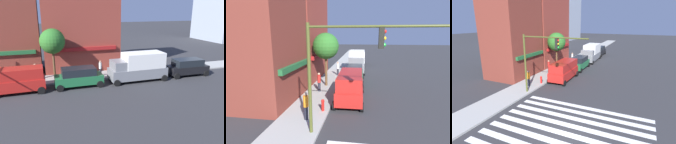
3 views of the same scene
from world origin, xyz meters
TOP-DOWN VIEW (x-y plane):
  - storefront_row at (13.95, 11.50)m, footprint 15.85×5.30m
  - traffic_signal at (4.65, 4.77)m, footprint 0.32×6.44m
  - van_red at (10.08, 4.70)m, footprint 5.04×2.22m
  - suv_green at (15.78, 4.70)m, footprint 4.72×2.12m
  - box_truck_grey at (22.22, 4.70)m, footprint 6.23×2.42m
  - suv_black at (28.42, 4.70)m, footprint 4.72×2.12m
  - pedestrian_white_shirt at (18.60, 7.03)m, footprint 0.32×0.32m
  - pedestrian_orange_vest at (6.02, 7.14)m, footprint 0.32×0.32m
  - pedestrian_red_jacket at (11.62, 7.75)m, footprint 0.32×0.32m
  - fire_hydrant at (7.41, 6.40)m, footprint 0.24×0.24m
  - street_tree at (13.60, 7.50)m, footprint 2.64×2.64m

SIDE VIEW (x-z plane):
  - fire_hydrant at x=7.41m, z-range 0.19..1.03m
  - suv_green at x=15.78m, z-range 0.06..2.00m
  - suv_black at x=28.42m, z-range 0.06..2.00m
  - pedestrian_white_shirt at x=18.60m, z-range 0.19..1.96m
  - pedestrian_orange_vest at x=6.02m, z-range 0.19..1.96m
  - pedestrian_red_jacket at x=11.62m, z-range 0.19..1.96m
  - van_red at x=10.08m, z-range 0.12..2.46m
  - box_truck_grey at x=22.22m, z-range 0.07..3.11m
  - traffic_signal at x=4.65m, z-range 1.22..7.13m
  - street_tree at x=13.60m, z-range 1.52..6.94m
  - storefront_row at x=13.95m, z-range -0.17..12.13m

